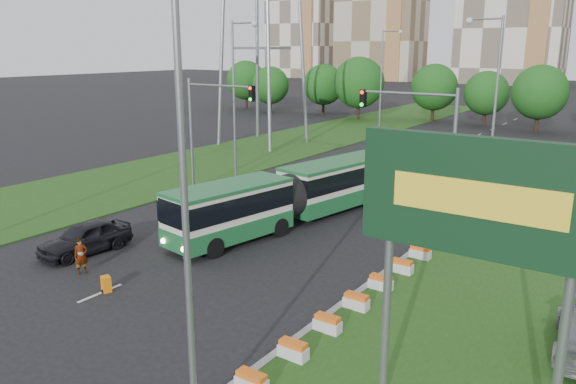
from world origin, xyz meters
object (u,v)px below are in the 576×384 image
Objects in this scene: pedestrian at (81,256)px; billboard at (477,211)px; shopping_trolley at (106,284)px; car_left_near at (85,238)px; car_left_far at (246,191)px; articulated_bus at (292,195)px; traffic_mast_left at (208,118)px; traffic_mast_median at (425,136)px.

billboard is at bearing -68.54° from pedestrian.
billboard is at bearing 20.60° from shopping_trolley.
billboard is 20.73m from car_left_near.
shopping_trolley is (4.69, -2.43, -0.46)m from car_left_near.
car_left_far is (0.29, 12.50, -0.14)m from car_left_near.
articulated_bus is 24.32× the size of shopping_trolley.
traffic_mast_left is 0.48× the size of articulated_bus.
car_left_near is at bearing 174.22° from shopping_trolley.
articulated_bus is 12.63m from shopping_trolley.
articulated_bus is at bearing 64.55° from car_left_near.
traffic_mast_left is 5.61m from car_left_far.
traffic_mast_left is at bearing 43.70° from pedestrian.
car_left_near is (-12.37, -13.31, -4.55)m from traffic_mast_median.
pedestrian is at bearing -96.76° from articulated_bus.
articulated_bus is 12.40m from pedestrian.
billboard is 17.68m from traffic_mast_median.
billboard is 11.64× the size of shopping_trolley.
billboard is 2.00× the size of car_left_far.
traffic_mast_median is 1.00× the size of traffic_mast_left.
traffic_mast_left is at bearing -176.23° from traffic_mast_median.
traffic_mast_median is 12.99m from car_left_far.
articulated_bus is 3.54× the size of car_left_near.
traffic_mast_median reaches higher than pedestrian.
billboard and traffic_mast_median have the same top height.
traffic_mast_left reaches higher than pedestrian.
traffic_mast_left reaches higher than car_left_near.
car_left_far is 15.56m from shopping_trolley.
billboard reaches higher than car_left_near.
billboard is 25.36m from car_left_far.
traffic_mast_median is 1.70× the size of car_left_near.
billboard reaches higher than articulated_bus.
traffic_mast_left is 17.27m from shopping_trolley.
car_left_far is at bearing 92.66° from car_left_near.
pedestrian is at bearing -91.66° from car_left_far.
shopping_trolley is at bearing 179.00° from billboard.
car_left_near reaches higher than shopping_trolley.
billboard reaches higher than shopping_trolley.
traffic_mast_median is at bearing 35.76° from articulated_bus.
articulated_bus is (-6.68, -3.23, -3.67)m from traffic_mast_median.
car_left_far is at bearing -176.15° from traffic_mast_median.
pedestrian is (2.13, -1.77, 0.04)m from car_left_near.
pedestrian reaches higher than car_left_far.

